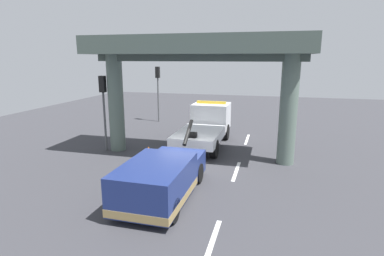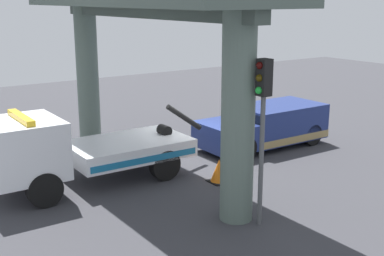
{
  "view_description": "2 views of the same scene",
  "coord_description": "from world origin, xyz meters",
  "px_view_note": "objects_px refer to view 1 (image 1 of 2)",
  "views": [
    {
      "loc": [
        -13.83,
        -3.88,
        5.25
      ],
      "look_at": [
        -0.27,
        -0.32,
        2.03
      ],
      "focal_mm": 28.88,
      "sensor_mm": 36.0,
      "label": 1
    },
    {
      "loc": [
        9.86,
        14.28,
        5.65
      ],
      "look_at": [
        0.58,
        0.9,
        1.51
      ],
      "focal_mm": 47.82,
      "sensor_mm": 36.0,
      "label": 2
    }
  ],
  "objects_px": {
    "traffic_light_mid": "(158,82)",
    "tow_truck_white": "(206,124)",
    "traffic_cone_orange": "(149,154)",
    "traffic_light_far": "(103,97)",
    "towed_van_green": "(161,179)"
  },
  "relations": [
    {
      "from": "traffic_light_far",
      "to": "traffic_cone_orange",
      "type": "xyz_separation_m",
      "value": [
        -1.07,
        -3.06,
        -2.75
      ]
    },
    {
      "from": "towed_van_green",
      "to": "traffic_cone_orange",
      "type": "height_order",
      "value": "towed_van_green"
    },
    {
      "from": "tow_truck_white",
      "to": "traffic_cone_orange",
      "type": "bearing_deg",
      "value": 150.95
    },
    {
      "from": "traffic_light_far",
      "to": "traffic_cone_orange",
      "type": "relative_size",
      "value": 5.75
    },
    {
      "from": "tow_truck_white",
      "to": "traffic_cone_orange",
      "type": "relative_size",
      "value": 9.8
    },
    {
      "from": "tow_truck_white",
      "to": "traffic_light_mid",
      "type": "xyz_separation_m",
      "value": [
        5.59,
        5.27,
        2.08
      ]
    },
    {
      "from": "tow_truck_white",
      "to": "traffic_light_far",
      "type": "relative_size",
      "value": 1.71
    },
    {
      "from": "towed_van_green",
      "to": "traffic_light_far",
      "type": "height_order",
      "value": "traffic_light_far"
    },
    {
      "from": "traffic_light_far",
      "to": "towed_van_green",
      "type": "bearing_deg",
      "value": -134.25
    },
    {
      "from": "tow_truck_white",
      "to": "traffic_light_far",
      "type": "height_order",
      "value": "traffic_light_far"
    },
    {
      "from": "traffic_cone_orange",
      "to": "towed_van_green",
      "type": "bearing_deg",
      "value": -151.47
    },
    {
      "from": "traffic_light_mid",
      "to": "tow_truck_white",
      "type": "bearing_deg",
      "value": -136.66
    },
    {
      "from": "traffic_light_mid",
      "to": "traffic_light_far",
      "type": "bearing_deg",
      "value": 180.0
    },
    {
      "from": "tow_truck_white",
      "to": "traffic_light_far",
      "type": "xyz_separation_m",
      "value": [
        -2.91,
        5.27,
        1.9
      ]
    },
    {
      "from": "tow_truck_white",
      "to": "traffic_light_mid",
      "type": "height_order",
      "value": "traffic_light_mid"
    }
  ]
}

